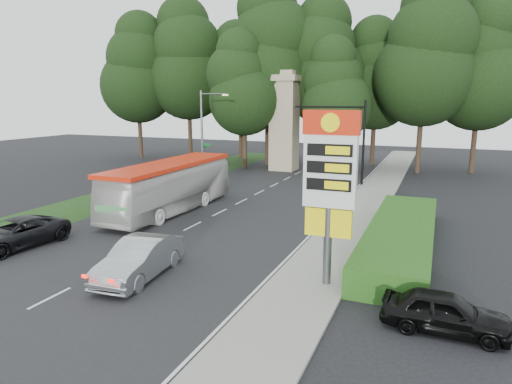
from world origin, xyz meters
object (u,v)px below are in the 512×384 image
at_px(streetlight_signs, 204,131).
at_px(monument, 284,120).
at_px(suv_charcoal, 15,234).
at_px(traffic_signal_mast, 348,130).
at_px(transit_bus, 170,187).
at_px(parked_car_black, 445,312).
at_px(gas_station_pylon, 330,175).
at_px(sedan_silver, 140,259).

height_order(streetlight_signs, monument, monument).
bearing_deg(suv_charcoal, traffic_signal_mast, 69.01).
relative_size(transit_bus, parked_car_black, 3.00).
bearing_deg(gas_station_pylon, streetlight_signs, 128.96).
bearing_deg(suv_charcoal, gas_station_pylon, 10.33).
distance_m(traffic_signal_mast, sedan_silver, 24.62).
xyz_separation_m(streetlight_signs, suv_charcoal, (0.79, -21.12, -3.72)).
xyz_separation_m(traffic_signal_mast, transit_bus, (-8.78, -13.89, -3.05)).
distance_m(gas_station_pylon, streetlight_signs, 25.74).
relative_size(traffic_signal_mast, monument, 0.72).
distance_m(sedan_silver, suv_charcoal, 8.11).
relative_size(monument, suv_charcoal, 1.94).
bearing_deg(transit_bus, sedan_silver, -62.72).
distance_m(streetlight_signs, transit_bus, 12.83).
bearing_deg(parked_car_black, sedan_silver, 91.68).
xyz_separation_m(gas_station_pylon, monument, (-11.20, 28.01, 0.66)).
distance_m(traffic_signal_mast, monument, 9.76).
xyz_separation_m(gas_station_pylon, traffic_signal_mast, (-3.52, 22.00, 0.22)).
xyz_separation_m(monument, suv_charcoal, (-4.20, -29.11, -4.38)).
bearing_deg(parked_car_black, traffic_signal_mast, 20.30).
bearing_deg(sedan_silver, monument, 92.36).
distance_m(streetlight_signs, suv_charcoal, 21.46).
bearing_deg(gas_station_pylon, traffic_signal_mast, 99.09).
relative_size(streetlight_signs, transit_bus, 0.69).
bearing_deg(suv_charcoal, transit_bus, 77.64).
relative_size(traffic_signal_mast, parked_car_black, 1.85).
bearing_deg(sedan_silver, parked_car_black, -5.64).
bearing_deg(monument, sedan_silver, -82.68).
distance_m(streetlight_signs, monument, 9.44).
distance_m(monument, parked_car_black, 34.20).
relative_size(sedan_silver, suv_charcoal, 0.94).
bearing_deg(monument, traffic_signal_mast, -38.00).
height_order(gas_station_pylon, suv_charcoal, gas_station_pylon).
xyz_separation_m(gas_station_pylon, parked_car_black, (4.30, -2.15, -3.79)).
bearing_deg(sedan_silver, traffic_signal_mast, 75.99).
distance_m(transit_bus, suv_charcoal, 9.77).
height_order(monument, parked_car_black, monument).
height_order(streetlight_signs, sedan_silver, streetlight_signs).
relative_size(suv_charcoal, parked_car_black, 1.34).
bearing_deg(traffic_signal_mast, sedan_silver, -99.05).
height_order(gas_station_pylon, transit_bus, gas_station_pylon).
xyz_separation_m(traffic_signal_mast, streetlight_signs, (-12.67, -1.99, -0.23)).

